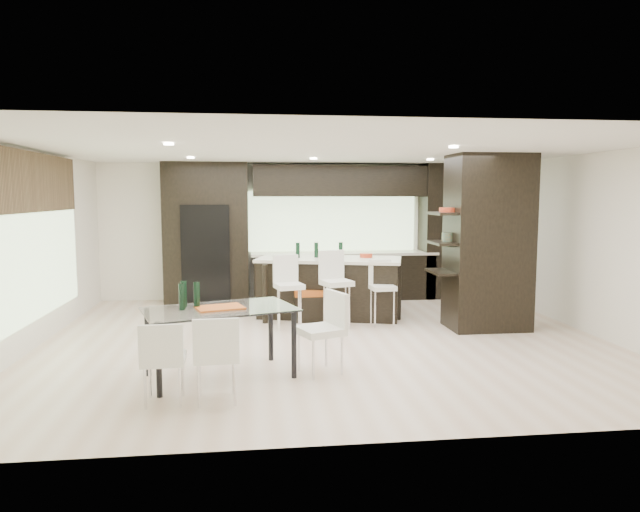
{
  "coord_description": "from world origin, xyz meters",
  "views": [
    {
      "loc": [
        -1.04,
        -8.01,
        2.08
      ],
      "look_at": [
        0.0,
        0.6,
        1.15
      ],
      "focal_mm": 32.0,
      "sensor_mm": 36.0,
      "label": 1
    }
  ],
  "objects": [
    {
      "name": "ground",
      "position": [
        0.0,
        0.0,
        0.0
      ],
      "size": [
        8.0,
        8.0,
        0.0
      ],
      "primitive_type": "plane",
      "color": "beige",
      "rests_on": "ground"
    },
    {
      "name": "back_wall",
      "position": [
        0.0,
        3.5,
        1.35
      ],
      "size": [
        8.0,
        0.02,
        2.7
      ],
      "primitive_type": "cube",
      "color": "white",
      "rests_on": "ground"
    },
    {
      "name": "left_wall",
      "position": [
        -4.0,
        0.0,
        1.35
      ],
      "size": [
        0.02,
        7.0,
        2.7
      ],
      "primitive_type": "cube",
      "color": "white",
      "rests_on": "ground"
    },
    {
      "name": "right_wall",
      "position": [
        4.0,
        0.0,
        1.35
      ],
      "size": [
        0.02,
        7.0,
        2.7
      ],
      "primitive_type": "cube",
      "color": "white",
      "rests_on": "ground"
    },
    {
      "name": "ceiling",
      "position": [
        0.0,
        0.0,
        2.7
      ],
      "size": [
        8.0,
        7.0,
        0.02
      ],
      "primitive_type": "cube",
      "color": "white",
      "rests_on": "ground"
    },
    {
      "name": "window_left",
      "position": [
        -3.96,
        0.2,
        1.35
      ],
      "size": [
        0.04,
        3.2,
        1.9
      ],
      "primitive_type": "cube",
      "color": "#B2D199",
      "rests_on": "left_wall"
    },
    {
      "name": "window_back",
      "position": [
        0.6,
        3.46,
        1.55
      ],
      "size": [
        3.4,
        0.04,
        1.2
      ],
      "primitive_type": "cube",
      "color": "#B2D199",
      "rests_on": "back_wall"
    },
    {
      "name": "stone_accent",
      "position": [
        -3.93,
        0.2,
        2.25
      ],
      "size": [
        0.08,
        3.0,
        0.8
      ],
      "primitive_type": "cube",
      "color": "brown",
      "rests_on": "left_wall"
    },
    {
      "name": "ceiling_spots",
      "position": [
        0.0,
        0.25,
        2.68
      ],
      "size": [
        4.0,
        3.0,
        0.02
      ],
      "primitive_type": "cube",
      "color": "white",
      "rests_on": "ceiling"
    },
    {
      "name": "back_cabinetry",
      "position": [
        0.5,
        3.17,
        1.35
      ],
      "size": [
        6.8,
        0.68,
        2.7
      ],
      "primitive_type": "cube",
      "color": "black",
      "rests_on": "ground"
    },
    {
      "name": "refrigerator",
      "position": [
        -1.9,
        3.12,
        0.95
      ],
      "size": [
        0.9,
        0.68,
        1.9
      ],
      "primitive_type": "cube",
      "color": "black",
      "rests_on": "ground"
    },
    {
      "name": "partition_column",
      "position": [
        2.6,
        0.4,
        1.35
      ],
      "size": [
        1.2,
        0.8,
        2.7
      ],
      "primitive_type": "cube",
      "color": "black",
      "rests_on": "ground"
    },
    {
      "name": "kitchen_island",
      "position": [
        0.28,
        1.58,
        0.51
      ],
      "size": [
        2.62,
        1.66,
        1.01
      ],
      "primitive_type": "cube",
      "rotation": [
        0.0,
        0.0,
        -0.27
      ],
      "color": "black",
      "rests_on": "ground"
    },
    {
      "name": "stool_left",
      "position": [
        -0.47,
        0.75,
        0.46
      ],
      "size": [
        0.49,
        0.49,
        0.92
      ],
      "primitive_type": "cube",
      "rotation": [
        0.0,
        0.0,
        0.24
      ],
      "color": "white",
      "rests_on": "ground"
    },
    {
      "name": "stool_mid",
      "position": [
        0.28,
        0.74,
        0.49
      ],
      "size": [
        0.54,
        0.54,
        0.97
      ],
      "primitive_type": "cube",
      "rotation": [
        0.0,
        0.0,
        0.29
      ],
      "color": "white",
      "rests_on": "ground"
    },
    {
      "name": "stool_right",
      "position": [
        1.03,
        0.77,
        0.42
      ],
      "size": [
        0.4,
        0.4,
        0.84
      ],
      "primitive_type": "cube",
      "rotation": [
        0.0,
        0.0,
        0.07
      ],
      "color": "white",
      "rests_on": "ground"
    },
    {
      "name": "bench",
      "position": [
        0.32,
        1.35,
        0.26
      ],
      "size": [
        1.39,
        0.58,
        0.53
      ],
      "primitive_type": "cube",
      "rotation": [
        0.0,
        0.0,
        0.04
      ],
      "color": "black",
      "rests_on": "ground"
    },
    {
      "name": "floor_vase",
      "position": [
        2.3,
        0.92,
        0.67
      ],
      "size": [
        0.59,
        0.59,
        1.33
      ],
      "primitive_type": null,
      "rotation": [
        0.0,
        0.0,
        -0.24
      ],
      "color": "#4C573F",
      "rests_on": "ground"
    },
    {
      "name": "dining_table",
      "position": [
        -1.41,
        -1.56,
        0.4
      ],
      "size": [
        1.87,
        1.4,
        0.8
      ],
      "primitive_type": "cube",
      "rotation": [
        0.0,
        0.0,
        0.31
      ],
      "color": "white",
      "rests_on": "ground"
    },
    {
      "name": "chair_near",
      "position": [
        -1.41,
        -2.32,
        0.41
      ],
      "size": [
        0.47,
        0.47,
        0.82
      ],
      "primitive_type": "cube",
      "rotation": [
        0.0,
        0.0,
        0.07
      ],
      "color": "white",
      "rests_on": "ground"
    },
    {
      "name": "chair_far",
      "position": [
        -1.93,
        -2.31,
        0.39
      ],
      "size": [
        0.44,
        0.44,
        0.78
      ],
      "primitive_type": "cube",
      "rotation": [
        0.0,
        0.0,
        0.04
      ],
      "color": "white",
      "rests_on": "ground"
    },
    {
      "name": "chair_end",
      "position": [
        -0.26,
        -1.56,
        0.44
      ],
      "size": [
        0.62,
        0.62,
        0.88
      ],
      "primitive_type": "cube",
      "rotation": [
        0.0,
        0.0,
        1.95
      ],
      "color": "white",
      "rests_on": "ground"
    }
  ]
}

